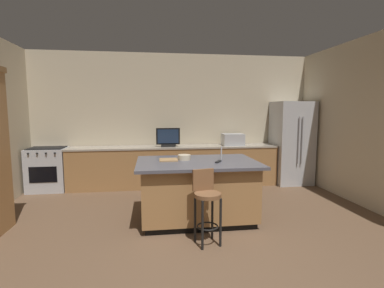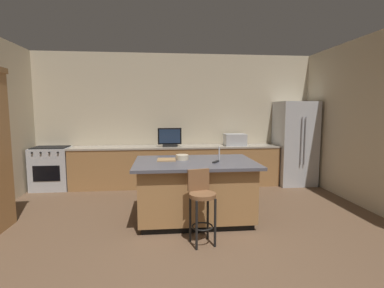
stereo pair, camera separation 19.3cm
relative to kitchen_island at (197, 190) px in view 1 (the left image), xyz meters
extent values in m
plane|color=brown|center=(-0.16, -1.66, -0.47)|extent=(16.49, 16.49, 0.00)
cube|color=beige|center=(-0.16, 2.47, 1.02)|extent=(6.84, 0.12, 2.99)
cube|color=beige|center=(3.06, 0.40, 1.02)|extent=(0.12, 4.52, 2.99)
cube|color=#9E7042|center=(-0.18, 2.09, -0.04)|extent=(4.59, 0.60, 0.87)
cube|color=#9E9384|center=(-0.18, 2.09, 0.41)|extent=(4.61, 0.62, 0.04)
cube|color=black|center=(0.00, 0.00, -0.43)|extent=(1.60, 1.02, 0.09)
cube|color=#9E7042|center=(0.00, 0.00, 0.01)|extent=(1.68, 1.10, 0.79)
cube|color=#4C4C56|center=(0.00, 0.00, 0.43)|extent=(1.84, 1.26, 0.04)
cube|color=#B7BABF|center=(2.54, 2.01, 0.48)|extent=(0.82, 0.76, 1.90)
cylinder|color=gray|center=(2.50, 1.59, 0.57)|extent=(0.02, 0.02, 1.04)
cylinder|color=gray|center=(2.58, 1.59, 0.57)|extent=(0.02, 0.02, 1.04)
cube|color=#B7BABF|center=(-2.88, 2.09, -0.02)|extent=(0.77, 0.60, 0.90)
cube|color=black|center=(-2.88, 1.78, -0.07)|extent=(0.54, 0.01, 0.33)
cube|color=black|center=(-2.88, 2.09, 0.44)|extent=(0.69, 0.50, 0.02)
cylinder|color=black|center=(-3.13, 1.77, 0.37)|extent=(0.04, 0.03, 0.04)
cylinder|color=black|center=(-2.97, 1.77, 0.37)|extent=(0.04, 0.03, 0.04)
cylinder|color=black|center=(-2.80, 1.77, 0.37)|extent=(0.04, 0.03, 0.04)
cylinder|color=black|center=(-2.63, 1.77, 0.37)|extent=(0.04, 0.03, 0.04)
cube|color=#B7BABF|center=(1.16, 2.09, 0.56)|extent=(0.48, 0.36, 0.26)
cube|color=black|center=(-0.33, 2.04, 0.46)|extent=(0.31, 0.16, 0.05)
cube|color=black|center=(-0.33, 2.04, 0.66)|extent=(0.52, 0.05, 0.36)
cube|color=#1E2D47|center=(-0.33, 2.01, 0.66)|extent=(0.46, 0.01, 0.31)
cylinder|color=#B2B2B7|center=(-0.15, 2.19, 0.55)|extent=(0.02, 0.02, 0.24)
cylinder|color=#B2B2B7|center=(0.38, 0.00, 0.56)|extent=(0.02, 0.02, 0.22)
cylinder|color=brown|center=(0.00, -0.85, 0.17)|extent=(0.34, 0.34, 0.05)
cube|color=brown|center=(-0.03, -0.71, 0.33)|extent=(0.29, 0.10, 0.28)
cylinder|color=black|center=(-0.09, -1.00, -0.16)|extent=(0.03, 0.03, 0.62)
cylinder|color=black|center=(0.15, -0.94, -0.16)|extent=(0.03, 0.03, 0.62)
cylinder|color=black|center=(-0.15, -0.76, -0.16)|extent=(0.03, 0.03, 0.62)
cylinder|color=black|center=(0.09, -0.71, -0.16)|extent=(0.03, 0.03, 0.62)
torus|color=black|center=(0.00, -0.85, -0.24)|extent=(0.28, 0.28, 0.02)
cylinder|color=beige|center=(-0.19, 0.15, 0.49)|extent=(0.20, 0.20, 0.08)
cube|color=black|center=(0.30, -0.14, 0.46)|extent=(0.13, 0.17, 0.02)
cube|color=#A87F51|center=(-0.43, 0.13, 0.46)|extent=(0.29, 0.28, 0.02)
camera|label=1|loc=(-0.69, -4.35, 1.23)|focal=27.21mm
camera|label=2|loc=(-0.50, -4.37, 1.23)|focal=27.21mm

